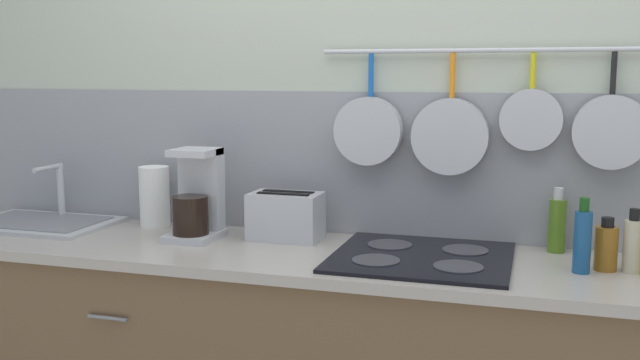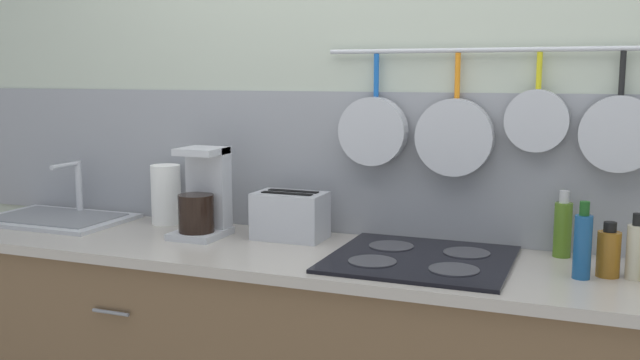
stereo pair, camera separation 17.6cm
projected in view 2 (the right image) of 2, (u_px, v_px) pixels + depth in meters
The scene contains 11 objects.
wall_back at pixel (411, 136), 2.50m from camera, with size 7.20×0.15×2.60m.
countertop at pixel (383, 264), 2.25m from camera, with size 3.39×0.58×0.03m.
sink_basin at pixel (57, 216), 2.83m from camera, with size 0.56×0.38×0.22m.
paper_towel_roll at pixel (166, 194), 2.76m from camera, with size 0.11×0.11×0.23m.
coffee_maker at pixel (203, 199), 2.55m from camera, with size 0.17×0.20×0.32m.
toaster at pixel (290, 216), 2.51m from camera, with size 0.26×0.16×0.17m.
cooktop at pixel (421, 259), 2.22m from camera, with size 0.55×0.52×0.01m.
bottle_hot_sauce at pixel (563, 228), 2.26m from camera, with size 0.06×0.06×0.21m.
bottle_sesame_oil at pixel (583, 245), 2.02m from camera, with size 0.05×0.05×0.22m.
bottle_cooking_wine at pixel (609, 253), 2.04m from camera, with size 0.07×0.07×0.16m.
bottle_dish_soap at pixel (636, 250), 2.01m from camera, with size 0.05×0.05×0.19m.
Camera 2 is at (0.62, -2.11, 1.49)m, focal length 40.00 mm.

